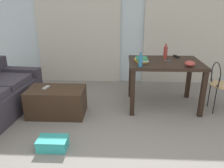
# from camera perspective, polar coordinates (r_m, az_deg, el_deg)

# --- Properties ---
(ground_plane) EXTENTS (7.66, 7.66, 0.00)m
(ground_plane) POSITION_cam_1_polar(r_m,az_deg,el_deg) (3.33, 6.05, -10.30)
(ground_plane) COLOR gray
(wall_back) EXTENTS (6.02, 0.10, 2.59)m
(wall_back) POSITION_cam_1_polar(r_m,az_deg,el_deg) (4.88, 5.30, 15.52)
(wall_back) COLOR silver
(wall_back) RESTS_ON ground
(curtains) EXTENTS (4.11, 0.03, 2.28)m
(curtains) POSITION_cam_1_polar(r_m,az_deg,el_deg) (4.81, 5.28, 13.60)
(curtains) COLOR beige
(curtains) RESTS_ON ground
(coffee_table) EXTENTS (0.88, 0.51, 0.44)m
(coffee_table) POSITION_cam_1_polar(r_m,az_deg,el_deg) (3.60, -14.16, -4.50)
(coffee_table) COLOR #382619
(coffee_table) RESTS_ON ground
(craft_table) EXTENTS (1.17, 0.86, 0.80)m
(craft_table) POSITION_cam_1_polar(r_m,az_deg,el_deg) (3.74, 13.52, 4.07)
(craft_table) COLOR black
(craft_table) RESTS_ON ground
(wire_chair) EXTENTS (0.41, 0.42, 0.83)m
(wire_chair) POSITION_cam_1_polar(r_m,az_deg,el_deg) (3.92, 26.20, 0.65)
(wire_chair) COLOR tan
(wire_chair) RESTS_ON ground
(bottle_near) EXTENTS (0.07, 0.07, 0.26)m
(bottle_near) POSITION_cam_1_polar(r_m,az_deg,el_deg) (3.87, 13.73, 7.99)
(bottle_near) COLOR #99332D
(bottle_near) RESTS_ON craft_table
(bottle_far) EXTENTS (0.06, 0.06, 0.22)m
(bottle_far) POSITION_cam_1_polar(r_m,az_deg,el_deg) (3.29, 7.41, 5.96)
(bottle_far) COLOR teal
(bottle_far) RESTS_ON craft_table
(bowl) EXTENTS (0.15, 0.15, 0.09)m
(bowl) POSITION_cam_1_polar(r_m,az_deg,el_deg) (3.49, 19.61, 5.02)
(bowl) COLOR #9E3833
(bowl) RESTS_ON craft_table
(book_stack) EXTENTS (0.22, 0.32, 0.07)m
(book_stack) POSITION_cam_1_polar(r_m,az_deg,el_deg) (3.58, 7.63, 6.29)
(book_stack) COLOR gold
(book_stack) RESTS_ON craft_table
(tv_remote_on_table) EXTENTS (0.08, 0.16, 0.03)m
(tv_remote_on_table) POSITION_cam_1_polar(r_m,az_deg,el_deg) (4.05, 16.40, 6.91)
(tv_remote_on_table) COLOR black
(tv_remote_on_table) RESTS_ON craft_table
(scissors) EXTENTS (0.10, 0.06, 0.00)m
(scissors) POSITION_cam_1_polar(r_m,az_deg,el_deg) (3.75, 14.37, 5.90)
(scissors) COLOR #9EA0A5
(scissors) RESTS_ON craft_table
(tv_remote_primary) EXTENTS (0.09, 0.15, 0.02)m
(tv_remote_primary) POSITION_cam_1_polar(r_m,az_deg,el_deg) (3.59, -16.80, -0.86)
(tv_remote_primary) COLOR #B7B7B2
(tv_remote_primary) RESTS_ON coffee_table
(shoebox) EXTENTS (0.36, 0.23, 0.14)m
(shoebox) POSITION_cam_1_polar(r_m,az_deg,el_deg) (2.88, -15.16, -14.71)
(shoebox) COLOR #33B2AD
(shoebox) RESTS_ON ground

